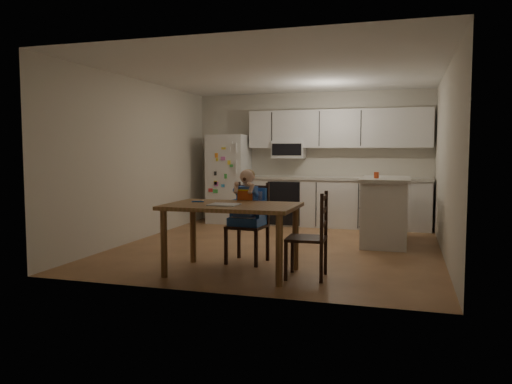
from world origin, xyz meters
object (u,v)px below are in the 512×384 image
object	(u,v)px
chair_side	(315,230)
red_cup	(376,175)
dining_table	(232,214)
chair_booster	(249,206)
kitchen_island	(385,210)
refrigerator	(229,179)

from	to	relation	value
chair_side	red_cup	bearing A→B (deg)	164.35
dining_table	chair_booster	size ratio (longest dim) A/B	1.26
kitchen_island	red_cup	xyz separation A→B (m)	(-0.13, -0.20, 0.54)
red_cup	chair_side	world-z (taller)	red_cup
kitchen_island	chair_side	distance (m)	2.45
refrigerator	chair_side	bearing A→B (deg)	-58.00
refrigerator	chair_side	size ratio (longest dim) A/B	1.79
kitchen_island	dining_table	distance (m)	2.90
refrigerator	red_cup	bearing A→B (deg)	-29.35
dining_table	kitchen_island	bearing A→B (deg)	56.63
kitchen_island	dining_table	xyz separation A→B (m)	(-1.59, -2.42, 0.18)
red_cup	chair_side	xyz separation A→B (m)	(-0.52, -2.17, -0.50)
red_cup	chair_side	distance (m)	2.28
red_cup	chair_side	size ratio (longest dim) A/B	0.09
red_cup	chair_booster	size ratio (longest dim) A/B	0.08
red_cup	chair_booster	world-z (taller)	chair_booster
kitchen_island	chair_side	size ratio (longest dim) A/B	1.42
dining_table	chair_side	bearing A→B (deg)	3.24
refrigerator	kitchen_island	xyz separation A→B (m)	(3.02, -1.42, -0.35)
kitchen_island	chair_booster	world-z (taller)	chair_booster
refrigerator	chair_booster	bearing A→B (deg)	-66.12
dining_table	chair_booster	distance (m)	0.62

